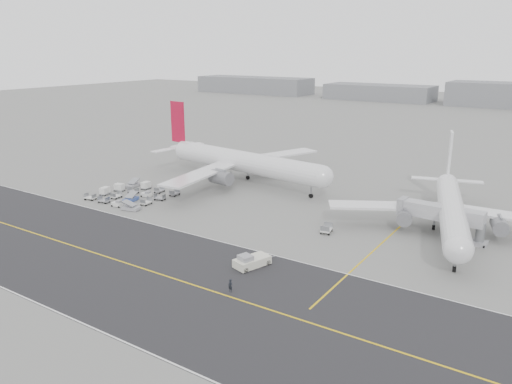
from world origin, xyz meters
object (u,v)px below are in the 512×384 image
Objects in this scene: pushback_tug at (251,261)px; jet_bridge at (442,215)px; ground_crew_a at (230,286)px; airliner_b at (451,208)px; airliner_a at (240,161)px.

jet_bridge reaches higher than pushback_tug.
pushback_tug reaches higher than ground_crew_a.
ground_crew_a is (-20.24, -42.22, -3.65)m from airliner_b.
jet_bridge is (21.70, 29.88, 3.35)m from pushback_tug.
pushback_tug is 4.01× the size of ground_crew_a.
jet_bridge is (52.97, -11.88, -1.24)m from airliner_a.
airliner_b is 5.82× the size of pushback_tug.
airliner_a reaches higher than airliner_b.
airliner_a is at bearing 144.98° from pushback_tug.
ground_crew_a is (-19.44, -38.63, -3.29)m from jet_bridge.
airliner_a reaches higher than ground_crew_a.
jet_bridge is at bearing 70.82° from ground_crew_a.
airliner_b is at bearing -91.33° from airliner_a.
jet_bridge reaches higher than ground_crew_a.
pushback_tug is 9.03m from ground_crew_a.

